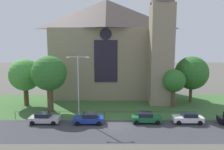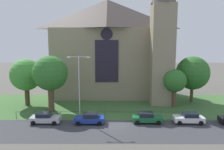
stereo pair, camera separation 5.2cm
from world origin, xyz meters
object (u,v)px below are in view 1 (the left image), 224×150
at_px(streetlamp_near, 79,80).
at_px(parked_car_silver, 45,118).
at_px(tree_left_near, 50,74).
at_px(parked_car_blue, 90,118).
at_px(tree_right_far, 193,73).
at_px(tree_right_near, 175,81).
at_px(parked_car_green, 147,118).
at_px(tree_left_far, 26,75).
at_px(church_building, 111,47).
at_px(parked_car_white, 189,118).

distance_m(streetlamp_near, parked_car_silver, 7.18).
distance_m(tree_left_near, parked_car_silver, 8.03).
bearing_deg(streetlamp_near, parked_car_blue, -47.07).
bearing_deg(tree_right_far, tree_right_near, -140.93).
distance_m(streetlamp_near, parked_car_green, 11.18).
xyz_separation_m(parked_car_silver, parked_car_green, (14.49, 0.25, 0.00)).
distance_m(tree_left_far, parked_car_blue, 16.17).
distance_m(church_building, tree_right_far, 17.21).
xyz_separation_m(tree_right_far, parked_car_silver, (-24.55, -11.50, -4.83)).
bearing_deg(church_building, parked_car_silver, -117.42).
bearing_deg(parked_car_silver, parked_car_white, 1.46).
relative_size(parked_car_blue, parked_car_green, 0.99).
bearing_deg(tree_left_near, parked_car_silver, -83.92).
distance_m(parked_car_blue, parked_car_green, 8.14).
height_order(tree_left_far, tree_right_near, tree_left_far).
height_order(parked_car_blue, parked_car_white, same).
bearing_deg(parked_car_blue, tree_left_near, -39.99).
height_order(streetlamp_near, parked_car_blue, streetlamp_near).
relative_size(tree_left_near, streetlamp_near, 0.97).
distance_m(parked_car_silver, parked_car_white, 20.44).
height_order(tree_left_far, parked_car_silver, tree_left_far).
relative_size(church_building, tree_left_near, 2.82).
xyz_separation_m(tree_left_near, parked_car_green, (15.10, -5.55, -5.52)).
bearing_deg(church_building, tree_right_near, -40.75).
bearing_deg(parked_car_blue, streetlamp_near, -46.67).
relative_size(tree_right_near, parked_car_green, 1.57).
height_order(church_building, parked_car_green, church_building).
bearing_deg(parked_car_silver, tree_right_far, 26.21).
xyz_separation_m(tree_right_near, parked_car_green, (-5.91, -7.88, -3.90)).
height_order(tree_left_near, parked_car_silver, tree_left_near).
bearing_deg(church_building, parked_car_white, -57.53).
distance_m(tree_right_far, streetlamp_near, 22.17).
relative_size(tree_left_far, parked_car_blue, 1.99).
distance_m(tree_right_far, parked_car_blue, 22.13).
bearing_deg(tree_left_far, parked_car_white, -19.18).
height_order(tree_right_far, tree_left_near, tree_left_near).
bearing_deg(tree_right_far, parked_car_white, -109.86).
relative_size(tree_left_near, tree_right_near, 1.38).
bearing_deg(parked_car_silver, parked_car_blue, -0.14).
distance_m(parked_car_green, parked_car_white, 5.95).
relative_size(tree_left_near, parked_car_white, 2.17).
height_order(tree_right_near, parked_car_silver, tree_right_near).
xyz_separation_m(church_building, tree_right_near, (11.18, -9.63, -5.62)).
bearing_deg(tree_right_far, tree_left_near, -167.24).
xyz_separation_m(tree_left_far, tree_left_near, (5.27, -3.48, 0.75)).
bearing_deg(tree_left_far, church_building, 29.30).
xyz_separation_m(parked_car_green, parked_car_white, (5.95, -0.12, 0.00)).
relative_size(tree_left_far, parked_car_silver, 1.98).
xyz_separation_m(tree_right_far, parked_car_green, (-10.06, -11.25, -4.83)).
bearing_deg(tree_left_far, tree_right_far, 4.16).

